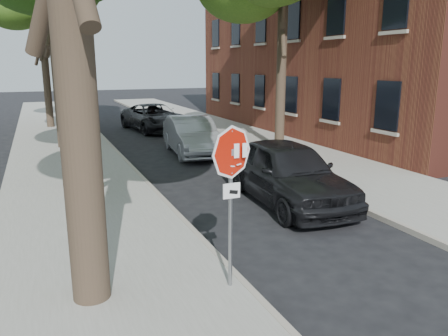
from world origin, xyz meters
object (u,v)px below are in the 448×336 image
Objects in this scene: car_b at (192,136)px; car_d at (154,118)px; stop_sign at (231,176)px; car_a at (287,172)px.

car_d is (0.22, 7.00, -0.03)m from car_b.
stop_sign is 11.35m from car_b.
car_b reaches higher than car_d.
car_a reaches higher than car_b.
car_a is at bearing 48.69° from stop_sign.
car_d is (3.30, 17.86, -1.21)m from stop_sign.
car_b is 0.88× the size of car_d.
car_b is (-0.22, 7.10, -0.07)m from car_a.
car_b is at bearing 95.09° from car_a.
car_a is 1.05× the size of car_b.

